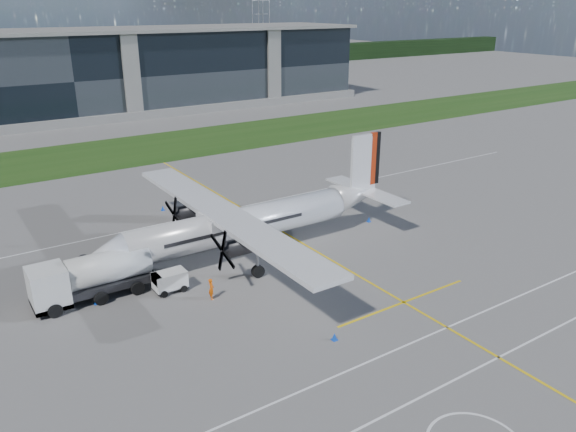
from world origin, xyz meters
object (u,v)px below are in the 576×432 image
safety_cone_portwing (334,336)px  safety_cone_nose_port (96,301)px  fuel_tanker_truck (83,279)px  baggage_tug (170,282)px  safety_cone_stbdwing (163,208)px  turboprop_aircraft (251,203)px  safety_cone_tail (369,219)px  safety_cone_nose_stbd (90,279)px  ground_crew_person (211,287)px  pylon_east (261,19)px

safety_cone_portwing → safety_cone_nose_port: (-11.25, 12.93, 0.00)m
fuel_tanker_truck → baggage_tug: size_ratio=3.46×
baggage_tug → safety_cone_stbdwing: bearing=70.0°
turboprop_aircraft → fuel_tanker_truck: size_ratio=3.30×
safety_cone_tail → safety_cone_nose_stbd: (-26.17, 2.15, 0.00)m
ground_crew_person → pylon_east: bearing=-11.9°
ground_crew_person → safety_cone_tail: bearing=-54.5°
baggage_tug → ground_crew_person: 3.43m
ground_crew_person → safety_cone_portwing: ground_crew_person is taller
pylon_east → safety_cone_nose_port: pylon_east is taller
turboprop_aircraft → safety_cone_nose_port: turboprop_aircraft is taller
safety_cone_tail → ground_crew_person: bearing=-164.8°
baggage_tug → safety_cone_nose_port: size_ratio=5.11×
ground_crew_person → safety_cone_nose_port: bearing=82.0°
pylon_east → turboprop_aircraft: pylon_east is taller
safety_cone_stbdwing → baggage_tug: bearing=-110.0°
baggage_tug → safety_cone_nose_stbd: bearing=134.2°
safety_cone_nose_stbd → ground_crew_person: bearing=-48.6°
pylon_east → ground_crew_person: bearing=-122.2°
fuel_tanker_truck → ground_crew_person: (7.63, -4.83, -0.74)m
pylon_east → turboprop_aircraft: (-86.56, -142.37, -10.62)m
fuel_tanker_truck → safety_cone_nose_stbd: (1.06, 2.63, -1.41)m
fuel_tanker_truck → pylon_east: bearing=54.8°
turboprop_aircraft → safety_cone_nose_stbd: turboprop_aircraft is taller
baggage_tug → ground_crew_person: (2.01, -2.77, 0.15)m
safety_cone_stbdwing → safety_cone_nose_port: 19.23m
turboprop_aircraft → safety_cone_portwing: turboprop_aircraft is taller
safety_cone_stbdwing → safety_cone_nose_stbd: 16.05m
turboprop_aircraft → fuel_tanker_truck: turboprop_aircraft is taller
turboprop_aircraft → ground_crew_person: (-6.62, -5.59, -3.46)m
safety_cone_tail → safety_cone_portwing: 21.15m
baggage_tug → safety_cone_nose_stbd: 6.56m
turboprop_aircraft → safety_cone_nose_port: 14.47m
safety_cone_portwing → safety_cone_nose_port: size_ratio=1.00×
fuel_tanker_truck → safety_cone_nose_port: 1.78m
fuel_tanker_truck → safety_cone_portwing: (11.73, -13.91, -1.41)m
turboprop_aircraft → safety_cone_stbdwing: (-2.56, 13.90, -4.13)m
safety_cone_tail → safety_cone_stbdwing: (-15.54, 14.17, 0.00)m
turboprop_aircraft → ground_crew_person: turboprop_aircraft is taller
baggage_tug → pylon_east: bearing=56.8°
fuel_tanker_truck → ground_crew_person: 9.06m
safety_cone_portwing → fuel_tanker_truck: bearing=130.1°
baggage_tug → safety_cone_nose_stbd: baggage_tug is taller
pylon_east → baggage_tug: size_ratio=11.75×
safety_cone_portwing → safety_cone_stbdwing: (-0.05, 28.56, 0.00)m
baggage_tug → safety_cone_nose_port: bearing=168.1°
safety_cone_stbdwing → safety_cone_nose_port: same height
safety_cone_tail → safety_cone_stbdwing: bearing=137.6°
turboprop_aircraft → safety_cone_tail: (12.98, -0.27, -4.13)m
ground_crew_person → safety_cone_tail: 20.32m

